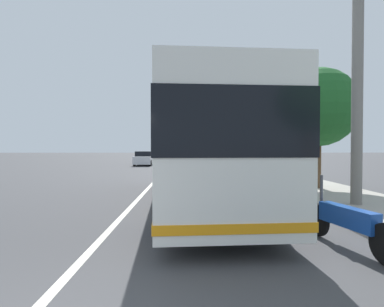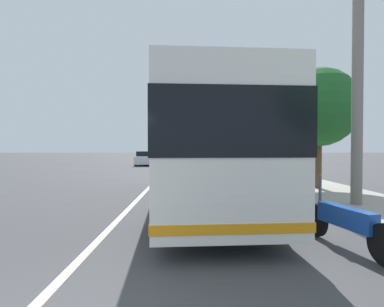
{
  "view_description": "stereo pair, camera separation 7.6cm",
  "coord_description": "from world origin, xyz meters",
  "px_view_note": "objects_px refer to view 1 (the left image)",
  "views": [
    {
      "loc": [
        -1.83,
        -1.7,
        1.84
      ],
      "look_at": [
        9.43,
        -1.94,
        1.63
      ],
      "focal_mm": 28.29,
      "sensor_mm": 36.0,
      "label": 1
    },
    {
      "loc": [
        -1.83,
        -1.78,
        1.84
      ],
      "look_at": [
        9.43,
        -1.94,
        1.63
      ],
      "focal_mm": 28.29,
      "sensor_mm": 36.0,
      "label": 2
    }
  ],
  "objects_px": {
    "coach_bus": "(199,146)",
    "car_oncoming": "(144,159)",
    "roadside_tree_mid_block": "(318,108)",
    "motorcycle_angled": "(347,222)",
    "car_side_street": "(157,155)",
    "utility_pole": "(357,78)"
  },
  "relations": [
    {
      "from": "motorcycle_angled",
      "to": "utility_pole",
      "type": "height_order",
      "value": "utility_pole"
    },
    {
      "from": "motorcycle_angled",
      "to": "car_side_street",
      "type": "height_order",
      "value": "car_side_street"
    },
    {
      "from": "car_oncoming",
      "to": "motorcycle_angled",
      "type": "bearing_deg",
      "value": 15.93
    },
    {
      "from": "car_side_street",
      "to": "utility_pole",
      "type": "xyz_separation_m",
      "value": [
        -39.08,
        -9.69,
        3.24
      ]
    },
    {
      "from": "coach_bus",
      "to": "car_oncoming",
      "type": "xyz_separation_m",
      "value": [
        21.35,
        4.76,
        -1.19
      ]
    },
    {
      "from": "motorcycle_angled",
      "to": "utility_pole",
      "type": "distance_m",
      "value": 5.44
    },
    {
      "from": "coach_bus",
      "to": "motorcycle_angled",
      "type": "relative_size",
      "value": 4.86
    },
    {
      "from": "coach_bus",
      "to": "car_side_street",
      "type": "xyz_separation_m",
      "value": [
        37.95,
        4.99,
        -1.2
      ]
    },
    {
      "from": "motorcycle_angled",
      "to": "roadside_tree_mid_block",
      "type": "height_order",
      "value": "roadside_tree_mid_block"
    },
    {
      "from": "motorcycle_angled",
      "to": "car_side_street",
      "type": "distance_m",
      "value": 43.31
    },
    {
      "from": "motorcycle_angled",
      "to": "roadside_tree_mid_block",
      "type": "bearing_deg",
      "value": -33.17
    },
    {
      "from": "car_oncoming",
      "to": "coach_bus",
      "type": "bearing_deg",
      "value": 12.96
    },
    {
      "from": "coach_bus",
      "to": "car_oncoming",
      "type": "bearing_deg",
      "value": 9.2
    },
    {
      "from": "motorcycle_angled",
      "to": "roadside_tree_mid_block",
      "type": "xyz_separation_m",
      "value": [
        7.22,
        -2.63,
        3.03
      ]
    },
    {
      "from": "motorcycle_angled",
      "to": "car_oncoming",
      "type": "relative_size",
      "value": 0.59
    },
    {
      "from": "car_oncoming",
      "to": "roadside_tree_mid_block",
      "type": "bearing_deg",
      "value": 28.06
    },
    {
      "from": "motorcycle_angled",
      "to": "car_side_street",
      "type": "xyz_separation_m",
      "value": [
        42.66,
        7.47,
        0.21
      ]
    },
    {
      "from": "roadside_tree_mid_block",
      "to": "utility_pole",
      "type": "distance_m",
      "value": 3.69
    },
    {
      "from": "roadside_tree_mid_block",
      "to": "car_oncoming",
      "type": "bearing_deg",
      "value": 27.66
    },
    {
      "from": "coach_bus",
      "to": "roadside_tree_mid_block",
      "type": "relative_size",
      "value": 2.18
    },
    {
      "from": "coach_bus",
      "to": "car_side_street",
      "type": "distance_m",
      "value": 38.3
    },
    {
      "from": "car_oncoming",
      "to": "car_side_street",
      "type": "height_order",
      "value": "car_oncoming"
    }
  ]
}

